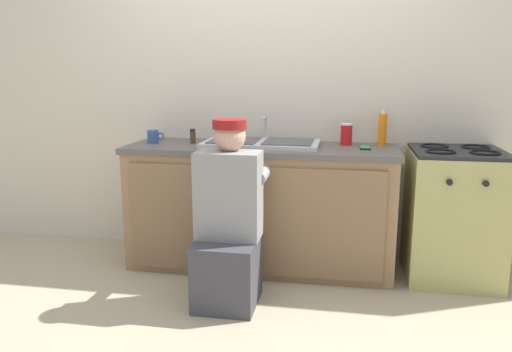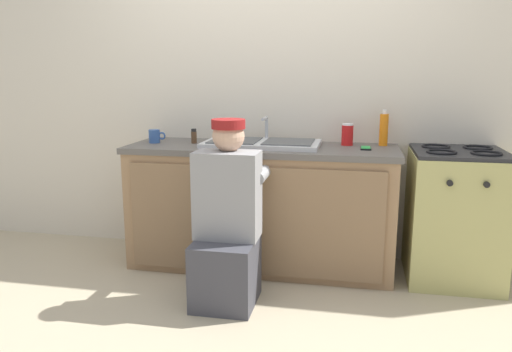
% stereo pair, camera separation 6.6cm
% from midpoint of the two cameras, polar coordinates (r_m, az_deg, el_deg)
% --- Properties ---
extents(ground_plane, '(12.00, 12.00, 0.00)m').
position_cam_midpoint_polar(ground_plane, '(3.43, -0.87, -11.76)').
color(ground_plane, tan).
extents(back_wall, '(6.00, 0.10, 2.50)m').
position_cam_midpoint_polar(back_wall, '(3.79, 0.99, 9.96)').
color(back_wall, beige).
rests_on(back_wall, ground_plane).
extents(counter_cabinet, '(1.83, 0.62, 0.83)m').
position_cam_midpoint_polar(counter_cabinet, '(3.56, 0.01, -3.80)').
color(counter_cabinet, '#997551').
rests_on(counter_cabinet, ground_plane).
extents(countertop, '(1.87, 0.62, 0.04)m').
position_cam_midpoint_polar(countertop, '(3.48, 0.04, 3.13)').
color(countertop, '#5B5651').
rests_on(countertop, counter_cabinet).
extents(sink_double_basin, '(0.80, 0.44, 0.19)m').
position_cam_midpoint_polar(sink_double_basin, '(3.48, 0.05, 3.79)').
color(sink_double_basin, silver).
rests_on(sink_double_basin, countertop).
extents(stove_range, '(0.59, 0.62, 0.89)m').
position_cam_midpoint_polar(stove_range, '(3.58, 21.11, -4.09)').
color(stove_range, tan).
rests_on(stove_range, ground_plane).
extents(plumber_person, '(0.42, 0.61, 1.10)m').
position_cam_midpoint_polar(plumber_person, '(2.99, -3.82, -5.99)').
color(plumber_person, '#3F3F47').
rests_on(plumber_person, ground_plane).
extents(soda_cup_red, '(0.08, 0.08, 0.15)m').
position_cam_midpoint_polar(soda_cup_red, '(3.56, 9.76, 4.72)').
color(soda_cup_red, red).
rests_on(soda_cup_red, countertop).
extents(coffee_mug, '(0.13, 0.08, 0.09)m').
position_cam_midpoint_polar(coffee_mug, '(3.69, -12.15, 4.43)').
color(coffee_mug, '#335699').
rests_on(coffee_mug, countertop).
extents(spice_bottle_pepper, '(0.04, 0.04, 0.10)m').
position_cam_midpoint_polar(spice_bottle_pepper, '(3.62, -7.75, 4.50)').
color(spice_bottle_pepper, '#513823').
rests_on(spice_bottle_pepper, countertop).
extents(soap_bottle_orange, '(0.06, 0.06, 0.25)m').
position_cam_midpoint_polar(soap_bottle_orange, '(3.60, 13.74, 5.23)').
color(soap_bottle_orange, orange).
rests_on(soap_bottle_orange, countertop).
extents(cell_phone, '(0.07, 0.14, 0.01)m').
position_cam_midpoint_polar(cell_phone, '(3.42, 11.82, 3.18)').
color(cell_phone, black).
rests_on(cell_phone, countertop).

